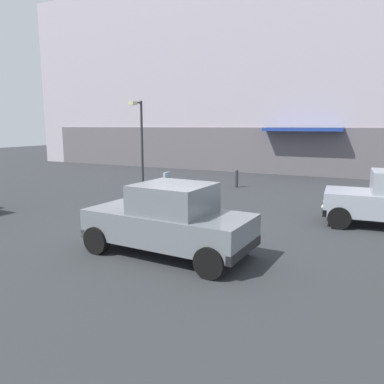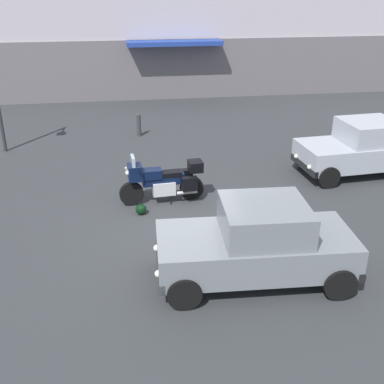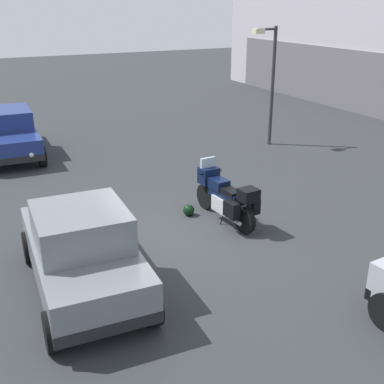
{
  "view_description": "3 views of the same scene",
  "coord_description": "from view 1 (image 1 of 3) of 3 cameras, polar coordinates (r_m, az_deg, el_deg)",
  "views": [
    {
      "loc": [
        5.3,
        -9.34,
        2.91
      ],
      "look_at": [
        0.32,
        0.62,
        0.93
      ],
      "focal_mm": 34.92,
      "sensor_mm": 36.0,
      "label": 1
    },
    {
      "loc": [
        -1.22,
        -9.85,
        5.53
      ],
      "look_at": [
        0.29,
        0.31,
        0.8
      ],
      "focal_mm": 44.07,
      "sensor_mm": 36.0,
      "label": 2
    },
    {
      "loc": [
        8.8,
        -3.89,
        4.89
      ],
      "look_at": [
        -0.39,
        0.7,
        0.84
      ],
      "focal_mm": 45.47,
      "sensor_mm": 36.0,
      "label": 3
    }
  ],
  "objects": [
    {
      "name": "motorcycle",
      "position": [
        12.43,
        -0.63,
        -0.51
      ],
      "size": [
        2.26,
        0.81,
        1.36
      ],
      "rotation": [
        0.0,
        0.0,
        3.22
      ],
      "color": "black",
      "rests_on": "ground"
    },
    {
      "name": "bollard_curbside",
      "position": [
        17.9,
        6.82,
        2.17
      ],
      "size": [
        0.16,
        0.16,
        0.87
      ],
      "color": "#333338",
      "rests_on": "ground"
    },
    {
      "name": "streetlamp_curbside",
      "position": [
        18.8,
        -7.96,
        8.91
      ],
      "size": [
        0.28,
        0.94,
        4.11
      ],
      "color": "#2D2D33",
      "rests_on": "ground"
    },
    {
      "name": "building_facade_rear",
      "position": [
        24.41,
        14.49,
        17.24
      ],
      "size": [
        38.91,
        3.4,
        12.25
      ],
      "color": "#B2A8B2",
      "rests_on": "ground"
    },
    {
      "name": "car_wagon_end",
      "position": [
        8.46,
        -3.43,
        -4.29
      ],
      "size": [
        3.94,
        1.95,
        1.64
      ],
      "rotation": [
        0.0,
        0.0,
        3.09
      ],
      "color": "slate",
      "rests_on": "ground"
    },
    {
      "name": "ground_plane",
      "position": [
        11.13,
        -2.89,
        -5.07
      ],
      "size": [
        80.0,
        80.0,
        0.0
      ],
      "primitive_type": "plane",
      "color": "#2D3033"
    },
    {
      "name": "helmet",
      "position": [
        12.28,
        -4.69,
        -2.96
      ],
      "size": [
        0.28,
        0.28,
        0.28
      ],
      "primitive_type": "sphere",
      "color": "black",
      "rests_on": "ground"
    }
  ]
}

